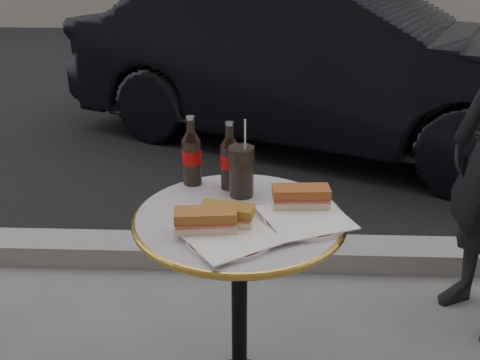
{
  "coord_description": "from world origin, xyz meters",
  "views": [
    {
      "loc": [
        0.06,
        -1.38,
        1.45
      ],
      "look_at": [
        0.0,
        0.05,
        0.82
      ],
      "focal_mm": 40.0,
      "sensor_mm": 36.0,
      "label": 1
    }
  ],
  "objects_px": {
    "bistro_table": "(239,316)",
    "parked_car": "(324,61)",
    "cola_bottle_left": "(192,151)",
    "cola_bottle_right": "(230,155)",
    "plate_left": "(229,238)",
    "cola_glass": "(241,171)",
    "plate_right": "(305,220)"
  },
  "relations": [
    {
      "from": "plate_right",
      "to": "cola_bottle_left",
      "type": "distance_m",
      "value": 0.45
    },
    {
      "from": "parked_car",
      "to": "bistro_table",
      "type": "bearing_deg",
      "value": -166.45
    },
    {
      "from": "bistro_table",
      "to": "plate_left",
      "type": "relative_size",
      "value": 3.15
    },
    {
      "from": "plate_left",
      "to": "parked_car",
      "type": "bearing_deg",
      "value": 79.11
    },
    {
      "from": "plate_right",
      "to": "parked_car",
      "type": "bearing_deg",
      "value": 82.95
    },
    {
      "from": "bistro_table",
      "to": "cola_bottle_right",
      "type": "relative_size",
      "value": 3.3
    },
    {
      "from": "bistro_table",
      "to": "parked_car",
      "type": "bearing_deg",
      "value": 78.95
    },
    {
      "from": "cola_bottle_left",
      "to": "bistro_table",
      "type": "bearing_deg",
      "value": -53.06
    },
    {
      "from": "cola_bottle_right",
      "to": "parked_car",
      "type": "relative_size",
      "value": 0.06
    },
    {
      "from": "bistro_table",
      "to": "cola_bottle_right",
      "type": "bearing_deg",
      "value": 101.48
    },
    {
      "from": "plate_left",
      "to": "cola_glass",
      "type": "xyz_separation_m",
      "value": [
        0.02,
        0.28,
        0.08
      ]
    },
    {
      "from": "plate_left",
      "to": "cola_bottle_right",
      "type": "distance_m",
      "value": 0.35
    },
    {
      "from": "plate_right",
      "to": "bistro_table",
      "type": "bearing_deg",
      "value": 169.02
    },
    {
      "from": "plate_left",
      "to": "cola_bottle_right",
      "type": "bearing_deg",
      "value": 93.0
    },
    {
      "from": "bistro_table",
      "to": "parked_car",
      "type": "xyz_separation_m",
      "value": [
        0.53,
        2.7,
        0.28
      ]
    },
    {
      "from": "cola_glass",
      "to": "parked_car",
      "type": "relative_size",
      "value": 0.04
    },
    {
      "from": "plate_right",
      "to": "cola_bottle_left",
      "type": "bearing_deg",
      "value": 144.27
    },
    {
      "from": "plate_left",
      "to": "cola_glass",
      "type": "bearing_deg",
      "value": 85.56
    },
    {
      "from": "cola_bottle_left",
      "to": "cola_glass",
      "type": "distance_m",
      "value": 0.19
    },
    {
      "from": "parked_car",
      "to": "cola_bottle_left",
      "type": "bearing_deg",
      "value": -170.91
    },
    {
      "from": "cola_bottle_right",
      "to": "plate_left",
      "type": "bearing_deg",
      "value": -87.0
    },
    {
      "from": "cola_glass",
      "to": "cola_bottle_left",
      "type": "bearing_deg",
      "value": 152.61
    },
    {
      "from": "plate_left",
      "to": "cola_glass",
      "type": "distance_m",
      "value": 0.29
    },
    {
      "from": "cola_bottle_left",
      "to": "parked_car",
      "type": "height_order",
      "value": "parked_car"
    },
    {
      "from": "plate_right",
      "to": "cola_bottle_left",
      "type": "relative_size",
      "value": 1.02
    },
    {
      "from": "cola_bottle_left",
      "to": "cola_bottle_right",
      "type": "xyz_separation_m",
      "value": [
        0.12,
        -0.03,
        -0.0
      ]
    },
    {
      "from": "cola_glass",
      "to": "cola_bottle_right",
      "type": "bearing_deg",
      "value": 124.67
    },
    {
      "from": "cola_bottle_left",
      "to": "plate_left",
      "type": "bearing_deg",
      "value": -68.75
    },
    {
      "from": "plate_left",
      "to": "plate_right",
      "type": "distance_m",
      "value": 0.24
    },
    {
      "from": "plate_left",
      "to": "bistro_table",
      "type": "bearing_deg",
      "value": 82.14
    },
    {
      "from": "bistro_table",
      "to": "cola_glass",
      "type": "xyz_separation_m",
      "value": [
        0.0,
        0.13,
        0.45
      ]
    },
    {
      "from": "bistro_table",
      "to": "parked_car",
      "type": "height_order",
      "value": "parked_car"
    }
  ]
}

